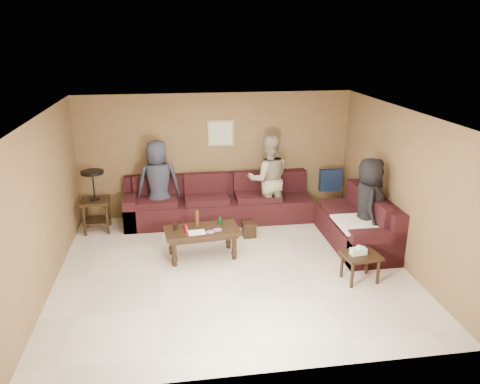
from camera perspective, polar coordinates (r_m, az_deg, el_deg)
The scene contains 10 objects.
room at distance 7.04m, azimuth -1.00°, elevation 2.78°, with size 5.60×5.50×2.50m.
sectional_sofa at distance 9.02m, azimuth 2.92°, elevation -2.52°, with size 4.65×2.90×0.97m.
coffee_table at distance 7.88m, azimuth -4.67°, elevation -5.02°, with size 1.28×0.73×0.79m.
end_table_left at distance 9.22m, azimuth -17.25°, elevation -0.93°, with size 0.54×0.54×1.19m.
side_table_right at distance 7.37m, azimuth 14.45°, elevation -7.74°, with size 0.59×0.50×0.59m.
waste_bin at distance 8.73m, azimuth 1.10°, elevation -4.56°, with size 0.24×0.24×0.28m, color black.
wall_art at distance 9.43m, azimuth -2.37°, elevation 7.17°, with size 0.52×0.04×0.52m.
person_left at distance 9.16m, azimuth -9.90°, elevation 1.03°, with size 0.83×0.54×1.70m, color #282B38.
person_middle at distance 9.22m, azimuth 3.48°, elevation 1.57°, with size 0.85×0.66×1.75m, color tan.
person_right at distance 8.29m, azimuth 15.36°, elevation -1.50°, with size 0.81×0.52×1.65m, color black.
Camera 1 is at (-0.87, -6.71, 3.62)m, focal length 35.00 mm.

